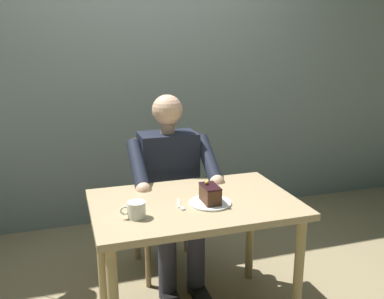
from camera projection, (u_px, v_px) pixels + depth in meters
cafe_rear_panel at (137, 42)px, 3.34m from camera, size 6.40×0.12×3.00m
dining_table at (194, 217)px, 2.18m from camera, size 1.06×0.69×0.70m
chair at (165, 198)px, 2.80m from camera, size 0.42×0.42×0.88m
seated_person at (172, 188)px, 2.61m from camera, size 0.53×0.58×1.19m
dessert_plate at (210, 203)px, 2.12m from camera, size 0.22×0.22×0.01m
cake_slice at (210, 194)px, 2.10m from camera, size 0.08×0.14×0.11m
coffee_cup at (136, 209)px, 1.94m from camera, size 0.12×0.09×0.08m
dessert_spoon at (181, 206)px, 2.08m from camera, size 0.04×0.14×0.01m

